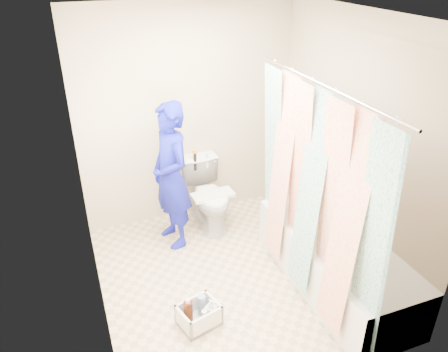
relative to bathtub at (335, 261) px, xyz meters
name	(u,v)px	position (x,y,z in m)	size (l,w,h in m)	color
floor	(232,277)	(-0.85, 0.43, -0.27)	(2.60, 2.60, 0.00)	#C0B388
ceiling	(235,15)	(-0.85, 0.43, 2.13)	(2.40, 2.60, 0.02)	white
wall_back	(188,116)	(-0.85, 1.73, 0.93)	(2.40, 0.02, 2.40)	#B9A58F
wall_front	(316,257)	(-0.85, -0.88, 0.93)	(2.40, 0.02, 2.40)	#B9A58F
wall_left	(85,192)	(-2.05, 0.43, 0.93)	(0.02, 2.60, 2.40)	#B9A58F
wall_right	(353,145)	(0.35, 0.43, 0.93)	(0.02, 2.60, 2.40)	#B9A58F
bathtub	(335,261)	(0.00, 0.00, 0.00)	(0.70, 1.75, 0.50)	silver
curtain_rod	(324,85)	(-0.33, 0.00, 1.68)	(0.02, 0.02, 1.90)	silver
shower_curtain	(311,197)	(-0.33, 0.00, 0.75)	(0.06, 1.75, 1.80)	white
toilet	(209,195)	(-0.74, 1.39, 0.11)	(0.42, 0.74, 0.75)	white
tank_lid	(213,195)	(-0.74, 1.27, 0.17)	(0.46, 0.20, 0.04)	white
tank_internals	(198,159)	(-0.79, 1.59, 0.47)	(0.18, 0.06, 0.25)	black
plumber	(171,177)	(-1.20, 1.21, 0.51)	(0.57, 0.37, 1.56)	#0F259D
cleaning_caddy	(200,315)	(-1.32, -0.02, -0.18)	(0.38, 0.33, 0.25)	silver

